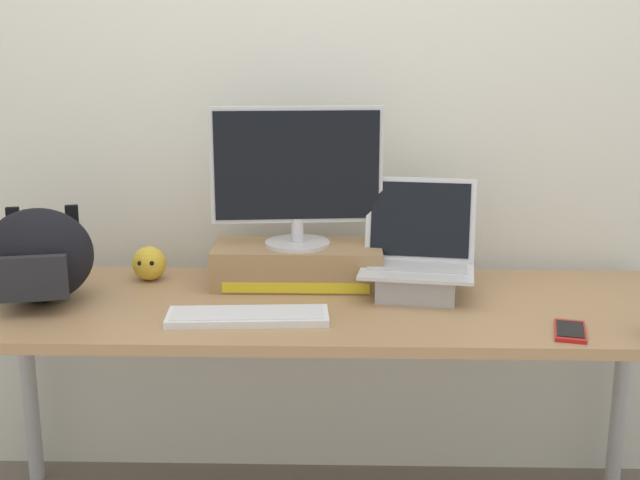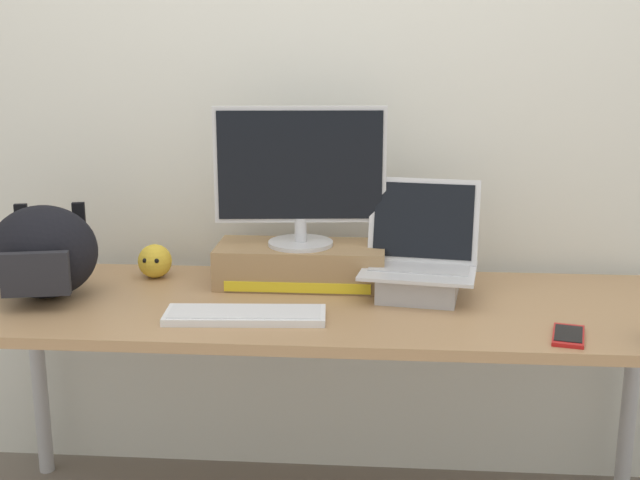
% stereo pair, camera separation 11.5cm
% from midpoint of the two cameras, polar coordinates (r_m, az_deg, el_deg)
% --- Properties ---
extents(back_wall, '(7.00, 0.10, 2.60)m').
position_cam_midpoint_polar(back_wall, '(2.65, -1.02, 10.59)').
color(back_wall, silver).
rests_on(back_wall, ground).
extents(desk, '(2.05, 0.68, 0.73)m').
position_cam_midpoint_polar(desk, '(2.35, -1.41, -5.86)').
color(desk, '#A87F56').
rests_on(desk, ground).
extents(toner_box_yellow, '(0.50, 0.23, 0.12)m').
position_cam_midpoint_polar(toner_box_yellow, '(2.48, -2.89, -1.72)').
color(toner_box_yellow, '#9E7A51').
rests_on(toner_box_yellow, desk).
extents(desktop_monitor, '(0.50, 0.19, 0.41)m').
position_cam_midpoint_polar(desktop_monitor, '(2.42, -2.97, 4.49)').
color(desktop_monitor, silver).
rests_on(desktop_monitor, toner_box_yellow).
extents(open_laptop, '(0.35, 0.29, 0.32)m').
position_cam_midpoint_polar(open_laptop, '(2.39, 5.36, -2.20)').
color(open_laptop, '#ADADB2').
rests_on(open_laptop, desk).
extents(external_keyboard, '(0.43, 0.16, 0.02)m').
position_cam_midpoint_polar(external_keyboard, '(2.19, -6.52, -5.26)').
color(external_keyboard, white).
rests_on(external_keyboard, desk).
extents(messenger_backpack, '(0.34, 0.32, 0.27)m').
position_cam_midpoint_polar(messenger_backpack, '(2.44, -20.16, -1.06)').
color(messenger_backpack, black).
rests_on(messenger_backpack, desk).
extents(cell_phone, '(0.11, 0.16, 0.01)m').
position_cam_midpoint_polar(cell_phone, '(2.17, 15.43, -6.08)').
color(cell_phone, red).
rests_on(cell_phone, desk).
extents(plush_toy, '(0.10, 0.10, 0.10)m').
position_cam_midpoint_polar(plush_toy, '(2.58, -12.96, -1.59)').
color(plush_toy, gold).
rests_on(plush_toy, desk).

